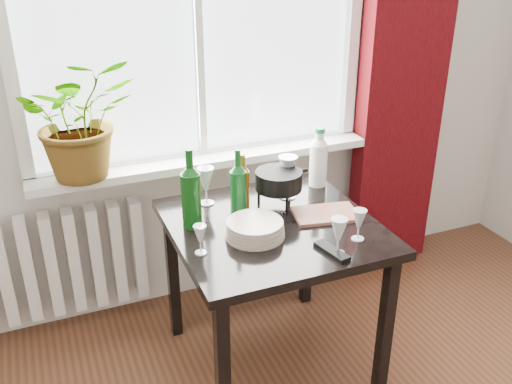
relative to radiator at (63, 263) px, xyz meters
name	(u,v)px	position (x,y,z in m)	size (l,w,h in m)	color
windowsill	(206,159)	(0.75, -0.03, 0.44)	(1.72, 0.20, 0.04)	white
curtain	(407,48)	(1.87, -0.06, 0.92)	(0.50, 0.12, 2.56)	#360408
radiator	(63,263)	(0.00, 0.00, 0.00)	(0.80, 0.10, 0.55)	white
table	(273,242)	(0.85, -0.63, 0.27)	(0.85, 0.85, 0.74)	black
potted_plant	(80,118)	(0.17, -0.06, 0.74)	(0.50, 0.43, 0.55)	#2F661B
wine_bottle_left	(191,188)	(0.53, -0.52, 0.54)	(0.08, 0.08, 0.35)	#0B3C0F
wine_bottle_right	(238,183)	(0.75, -0.49, 0.51)	(0.07, 0.07, 0.30)	#0D4517
bottle_amber	(242,181)	(0.79, -0.44, 0.49)	(0.06, 0.06, 0.26)	brown
cleaning_bottle	(319,156)	(1.21, -0.35, 0.51)	(0.08, 0.08, 0.30)	white
wineglass_front_right	(338,236)	(0.98, -0.95, 0.44)	(0.07, 0.07, 0.16)	white
wineglass_far_right	(359,225)	(1.11, -0.88, 0.43)	(0.06, 0.06, 0.14)	silver
wineglass_back_center	(288,177)	(1.02, -0.42, 0.46)	(0.09, 0.09, 0.21)	silver
wineglass_back_left	(206,186)	(0.65, -0.34, 0.45)	(0.08, 0.08, 0.18)	silver
wineglass_front_left	(200,240)	(0.49, -0.75, 0.42)	(0.05, 0.05, 0.12)	silver
plate_stack	(255,229)	(0.74, -0.70, 0.39)	(0.25, 0.25, 0.07)	#B9AB9A
fondue_pot	(278,188)	(0.95, -0.47, 0.44)	(0.24, 0.21, 0.16)	black
tv_remote	(332,251)	(0.96, -0.94, 0.37)	(0.05, 0.17, 0.02)	black
cutting_board	(326,214)	(1.09, -0.65, 0.37)	(0.28, 0.18, 0.01)	#8F5740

